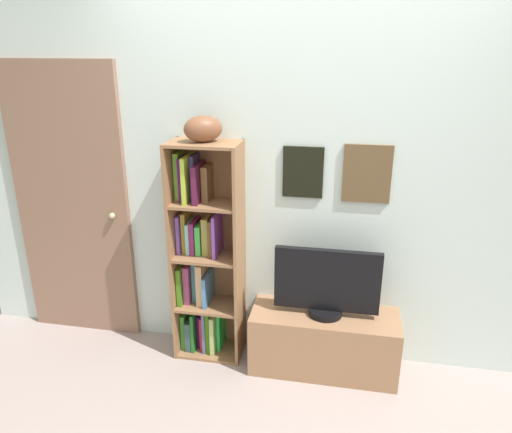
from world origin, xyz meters
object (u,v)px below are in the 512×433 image
at_px(bookshelf, 203,260).
at_px(football, 203,129).
at_px(television, 327,284).
at_px(door, 72,206).
at_px(tv_stand, 324,342).

distance_m(bookshelf, football, 0.89).
height_order(television, door, door).
distance_m(football, television, 1.24).
xyz_separation_m(football, door, (-1.03, 0.12, -0.60)).
xyz_separation_m(bookshelf, television, (0.84, -0.08, -0.06)).
relative_size(tv_stand, television, 1.43).
bearing_deg(football, television, -3.15).
bearing_deg(bookshelf, door, 174.97).
bearing_deg(tv_stand, bookshelf, 174.76).
bearing_deg(football, bookshelf, 143.07).
bearing_deg(tv_stand, door, 174.88).
relative_size(television, door, 0.34).
distance_m(football, tv_stand, 1.60).
xyz_separation_m(football, tv_stand, (0.80, -0.04, -1.39)).
relative_size(football, television, 0.36).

